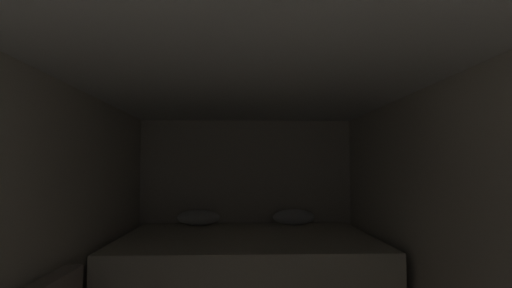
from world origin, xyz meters
name	(u,v)px	position (x,y,z in m)	size (l,w,h in m)	color
wall_back	(246,205)	(0.00, 4.54, 1.01)	(2.60, 0.05, 2.03)	beige
wall_left	(23,246)	(-1.28, 2.03, 1.01)	(0.05, 4.97, 2.03)	beige
wall_right	(471,243)	(1.28, 2.03, 1.01)	(0.05, 4.97, 2.03)	beige
ceiling_slab	(252,66)	(0.00, 2.03, 2.05)	(2.60, 4.97, 0.05)	white
bed	(247,278)	(0.00, 3.59, 0.41)	(2.38, 1.78, 0.99)	#9E7247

